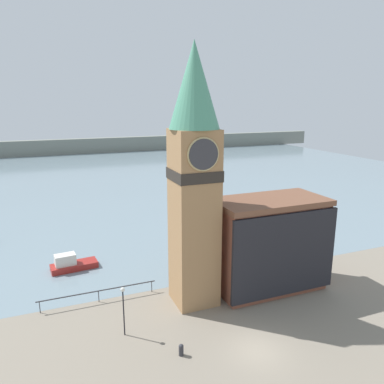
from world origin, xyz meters
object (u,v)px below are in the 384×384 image
at_px(boat_near, 71,264).
at_px(lamp_post, 123,302).
at_px(pier_building, 269,244).
at_px(clock_tower, 194,172).
at_px(mooring_bollard_near, 181,349).

xyz_separation_m(boat_near, lamp_post, (2.84, -13.40, 2.13)).
distance_m(pier_building, lamp_post, 14.56).
distance_m(clock_tower, lamp_post, 11.52).
distance_m(mooring_bollard_near, lamp_post, 5.46).
xyz_separation_m(mooring_bollard_near, lamp_post, (-3.17, 3.81, 2.29)).
height_order(pier_building, mooring_bollard_near, pier_building).
bearing_deg(lamp_post, boat_near, 101.97).
height_order(clock_tower, mooring_bollard_near, clock_tower).
bearing_deg(mooring_bollard_near, boat_near, 109.27).
bearing_deg(lamp_post, pier_building, 9.78).
relative_size(mooring_bollard_near, lamp_post, 0.22).
xyz_separation_m(pier_building, mooring_bollard_near, (-11.08, -6.26, -3.89)).
bearing_deg(lamp_post, clock_tower, 21.85).
distance_m(clock_tower, pier_building, 10.41).
bearing_deg(mooring_bollard_near, lamp_post, 129.81).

